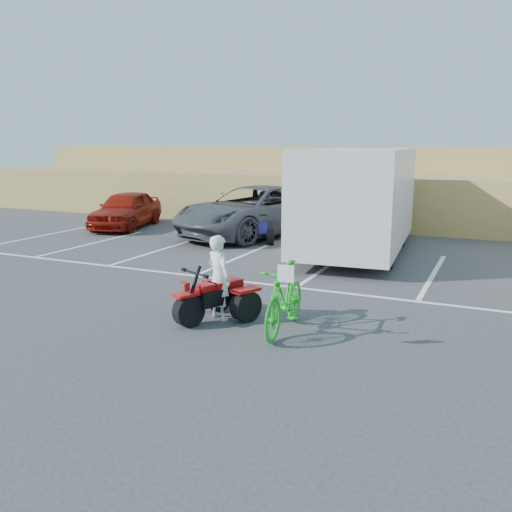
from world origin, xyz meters
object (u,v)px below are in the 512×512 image
at_px(red_trike_atv, 213,320).
at_px(quad_atv_green, 338,242).
at_px(quad_atv_blue, 258,242).
at_px(green_dirt_bike, 285,298).
at_px(grey_pickup, 254,211).
at_px(rider, 219,277).
at_px(red_car, 126,209).
at_px(cargo_trailer, 358,198).

bearing_deg(red_trike_atv, quad_atv_green, 115.94).
bearing_deg(quad_atv_blue, green_dirt_bike, -82.68).
relative_size(green_dirt_bike, grey_pickup, 0.32).
relative_size(green_dirt_bike, quad_atv_blue, 1.30).
distance_m(rider, green_dirt_bike, 1.39).
xyz_separation_m(red_trike_atv, quad_atv_green, (-0.18, 8.93, 0.00)).
height_order(red_car, quad_atv_green, red_car).
height_order(grey_pickup, cargo_trailer, cargo_trailer).
xyz_separation_m(green_dirt_bike, quad_atv_blue, (-4.10, 7.89, -0.61)).
relative_size(red_trike_atv, rider, 0.97).
height_order(cargo_trailer, quad_atv_blue, cargo_trailer).
bearing_deg(cargo_trailer, grey_pickup, 152.67).
relative_size(cargo_trailer, quad_atv_blue, 4.42).
distance_m(grey_pickup, quad_atv_green, 3.25).
height_order(cargo_trailer, quad_atv_green, cargo_trailer).
bearing_deg(green_dirt_bike, quad_atv_blue, 113.50).
relative_size(red_trike_atv, grey_pickup, 0.24).
height_order(rider, green_dirt_bike, rider).
relative_size(grey_pickup, cargo_trailer, 0.93).
relative_size(red_trike_atv, red_car, 0.37).
relative_size(green_dirt_bike, cargo_trailer, 0.30).
height_order(quad_atv_blue, quad_atv_green, quad_atv_green).
height_order(red_trike_atv, red_car, red_car).
relative_size(rider, cargo_trailer, 0.23).
distance_m(green_dirt_bike, quad_atv_green, 9.09).
relative_size(rider, grey_pickup, 0.25).
bearing_deg(green_dirt_bike, red_trike_atv, 176.02).
distance_m(rider, quad_atv_blue, 8.26).
xyz_separation_m(cargo_trailer, quad_atv_blue, (-3.54, 0.62, -1.67)).
bearing_deg(cargo_trailer, green_dirt_bike, -90.13).
height_order(rider, cargo_trailer, cargo_trailer).
height_order(red_trike_atv, green_dirt_bike, green_dirt_bike).
relative_size(rider, quad_atv_blue, 1.03).
bearing_deg(grey_pickup, quad_atv_blue, -42.38).
distance_m(green_dirt_bike, quad_atv_blue, 8.91).
xyz_separation_m(red_trike_atv, green_dirt_bike, (1.43, 0.00, 0.61)).
bearing_deg(rider, grey_pickup, -44.41).
relative_size(red_trike_atv, quad_atv_green, 0.97).
bearing_deg(cargo_trailer, red_car, 167.27).
xyz_separation_m(red_trike_atv, cargo_trailer, (0.87, 7.26, 1.67)).
bearing_deg(quad_atv_green, cargo_trailer, -46.90).
bearing_deg(red_trike_atv, quad_atv_blue, 133.47).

